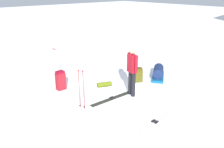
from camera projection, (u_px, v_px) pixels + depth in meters
name	position (u px, v px, depth m)	size (l,w,h in m)	color
ground_plane	(112.00, 92.00, 8.72)	(80.00, 80.00, 0.00)	white
skier_standing	(132.00, 69.00, 8.20)	(0.55, 0.30, 1.70)	black
ski_pair_near	(155.00, 122.00, 6.79)	(0.34, 1.86, 0.05)	silver
ski_pair_far	(112.00, 98.00, 8.23)	(0.22, 1.76, 0.05)	black
backpack_large_dark	(61.00, 80.00, 8.87)	(0.25, 0.32, 0.71)	maroon
backpack_bright	(138.00, 75.00, 9.62)	(0.36, 0.39, 0.57)	#474312
ski_poles_planted_near	(81.00, 87.00, 7.38)	(0.23, 0.12, 1.25)	maroon
ski_poles_planted_far	(55.00, 63.00, 9.62)	(0.16, 0.10, 1.31)	#B4B6C8
gear_sled	(158.00, 73.00, 10.05)	(1.14, 1.33, 0.49)	#0F5085
sleeping_mat_rolled	(104.00, 84.00, 9.20)	(0.18, 0.18, 0.55)	#4F5B11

